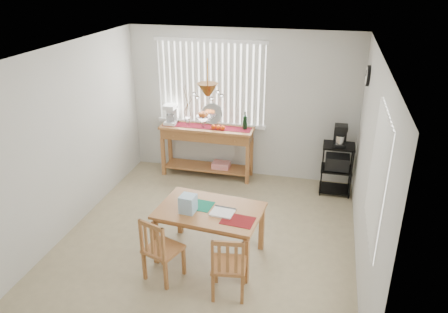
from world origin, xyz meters
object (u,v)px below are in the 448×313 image
(chair_right, at_px, (229,266))
(cart_items, at_px, (340,135))
(wire_cart, at_px, (337,164))
(chair_left, at_px, (161,250))
(sideboard, at_px, (207,139))
(dining_table, at_px, (210,215))

(chair_right, bearing_deg, cart_items, 68.12)
(wire_cart, distance_m, chair_left, 3.44)
(chair_left, bearing_deg, wire_cart, 54.15)
(sideboard, relative_size, chair_left, 1.93)
(cart_items, xyz_separation_m, chair_left, (-2.01, -2.80, -0.60))
(chair_left, xyz_separation_m, chair_right, (0.85, -0.10, -0.01))
(wire_cart, xyz_separation_m, dining_table, (-1.57, -2.20, 0.10))
(wire_cart, bearing_deg, chair_left, -125.85)
(cart_items, relative_size, chair_left, 0.41)
(sideboard, xyz_separation_m, wire_cart, (2.26, -0.13, -0.18))
(wire_cart, distance_m, cart_items, 0.50)
(wire_cart, bearing_deg, sideboard, 176.72)
(wire_cart, relative_size, cart_items, 2.43)
(chair_left, bearing_deg, sideboard, 94.77)
(dining_table, bearing_deg, sideboard, 106.40)
(sideboard, height_order, wire_cart, sideboard)
(wire_cart, relative_size, chair_left, 1.00)
(sideboard, relative_size, cart_items, 4.68)
(chair_left, bearing_deg, chair_right, -6.50)
(wire_cart, xyz_separation_m, chair_left, (-2.01, -2.79, -0.10))
(cart_items, bearing_deg, sideboard, 176.95)
(chair_left, distance_m, chair_right, 0.86)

